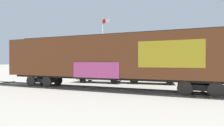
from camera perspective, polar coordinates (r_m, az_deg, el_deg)
ground_plane at (r=14.16m, az=-3.20°, el=-8.18°), size 260.00×260.00×0.00m
track at (r=13.70m, az=2.11°, el=-8.29°), size 59.96×5.80×0.08m
freight_car at (r=13.81m, az=-0.77°, el=1.71°), size 17.71×3.99×4.24m
flagpole at (r=27.17m, az=-2.79°, el=6.95°), size 1.21×0.50×8.70m
hillside at (r=93.08m, az=13.87°, el=2.42°), size 129.91×41.38×15.66m
parked_car_white at (r=18.56m, az=-3.60°, el=-3.64°), size 4.78×2.02×1.65m
parked_car_tan at (r=17.97m, az=12.15°, el=-3.77°), size 4.83×2.12×1.60m
parked_car_red at (r=18.47m, az=29.07°, el=-3.69°), size 4.20×2.36×1.66m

